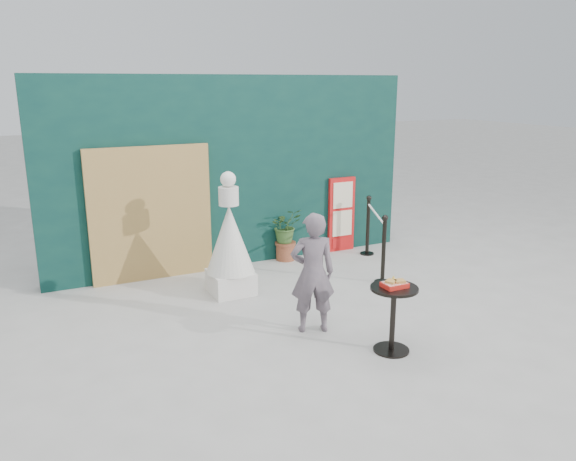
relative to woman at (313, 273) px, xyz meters
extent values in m
plane|color=#ADAAA5|center=(0.14, -0.26, -0.72)|extent=(60.00, 60.00, 0.00)
cube|color=#092B28|center=(0.14, 2.89, 0.78)|extent=(6.00, 0.30, 3.00)
cube|color=tan|center=(-1.26, 2.68, 0.28)|extent=(1.80, 0.08, 2.00)
imported|color=slate|center=(0.00, 0.00, 0.00)|extent=(0.61, 0.50, 1.45)
cube|color=red|center=(2.04, 2.70, -0.07)|extent=(0.50, 0.06, 1.30)
cube|color=beige|center=(2.04, 2.66, 0.28)|extent=(0.38, 0.02, 0.45)
cube|color=beige|center=(2.04, 2.66, -0.22)|extent=(0.38, 0.02, 0.45)
cube|color=red|center=(2.04, 2.66, -0.57)|extent=(0.38, 0.02, 0.18)
cube|color=silver|center=(-0.44, 1.60, -0.57)|extent=(0.58, 0.58, 0.32)
cone|color=silver|center=(-0.44, 1.60, 0.07)|extent=(0.67, 0.67, 0.95)
cylinder|color=silver|center=(-0.44, 1.60, 0.67)|extent=(0.27, 0.27, 0.25)
sphere|color=white|center=(-0.44, 1.60, 0.90)|extent=(0.21, 0.21, 0.21)
cylinder|color=black|center=(0.53, -0.86, -0.71)|extent=(0.40, 0.40, 0.02)
cylinder|color=black|center=(0.53, -0.86, -0.36)|extent=(0.06, 0.06, 0.72)
cylinder|color=black|center=(0.53, -0.86, 0.01)|extent=(0.52, 0.52, 0.03)
cube|color=red|center=(0.53, -0.86, 0.05)|extent=(0.26, 0.19, 0.05)
cube|color=red|center=(0.53, -0.86, 0.08)|extent=(0.24, 0.17, 0.00)
cube|color=gold|center=(0.49, -0.85, 0.09)|extent=(0.15, 0.14, 0.02)
cube|color=gold|center=(0.58, -0.88, 0.09)|extent=(0.13, 0.13, 0.02)
cone|color=gold|center=(0.55, -0.81, 0.11)|extent=(0.06, 0.06, 0.06)
cylinder|color=#965631|center=(0.92, 2.63, -0.59)|extent=(0.31, 0.31, 0.26)
cylinder|color=brown|center=(0.92, 2.63, -0.44)|extent=(0.35, 0.35, 0.04)
imported|color=#365826|center=(0.92, 2.63, -0.13)|extent=(0.52, 0.45, 0.58)
cylinder|color=black|center=(1.73, 0.99, -0.71)|extent=(0.24, 0.24, 0.02)
cylinder|color=black|center=(1.73, 0.99, -0.24)|extent=(0.06, 0.06, 0.96)
sphere|color=black|center=(1.73, 0.99, 0.27)|extent=(0.09, 0.09, 0.09)
cylinder|color=black|center=(2.33, 2.29, -0.71)|extent=(0.24, 0.24, 0.02)
cylinder|color=black|center=(2.33, 2.29, -0.24)|extent=(0.06, 0.06, 0.96)
sphere|color=black|center=(2.33, 2.29, 0.27)|extent=(0.09, 0.09, 0.09)
cylinder|color=white|center=(2.03, 1.64, 0.16)|extent=(0.63, 1.31, 0.03)
camera|label=1|loc=(-2.99, -5.45, 2.16)|focal=35.00mm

